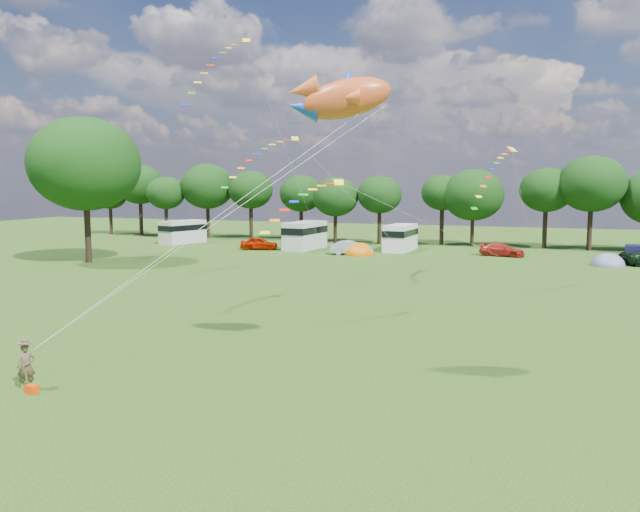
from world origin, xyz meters
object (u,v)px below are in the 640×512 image
(car_c, at_px, (502,250))
(campervan_a, at_px, (183,231))
(campervan_b, at_px, (305,234))
(tent_orange, at_px, (359,254))
(fish_kite, at_px, (338,98))
(big_tree, at_px, (85,164))
(car_a, at_px, (259,243))
(kite_flyer, at_px, (26,366))
(campervan_c, at_px, (400,237))
(tent_greyblue, at_px, (608,266))
(car_b, at_px, (351,248))

(car_c, distance_m, campervan_a, 37.37)
(car_c, xyz_separation_m, campervan_b, (-21.04, -0.50, 1.00))
(tent_orange, xyz_separation_m, fish_kite, (10.40, -38.64, 10.43))
(tent_orange, bearing_deg, big_tree, -146.29)
(campervan_a, relative_size, fish_kite, 1.47)
(car_a, bearing_deg, campervan_b, -81.87)
(campervan_b, height_order, kite_flyer, campervan_b)
(campervan_c, relative_size, tent_greyblue, 1.79)
(car_c, relative_size, campervan_c, 0.73)
(tent_greyblue, relative_size, fish_kite, 0.79)
(car_c, bearing_deg, campervan_a, 100.55)
(kite_flyer, bearing_deg, campervan_c, 44.61)
(car_a, distance_m, campervan_c, 15.49)
(big_tree, distance_m, campervan_c, 32.63)
(car_b, xyz_separation_m, tent_greyblue, (24.04, -0.60, -0.70))
(tent_orange, distance_m, kite_flyer, 44.42)
(campervan_a, distance_m, fish_kite, 55.31)
(campervan_a, bearing_deg, tent_greyblue, -79.98)
(campervan_b, bearing_deg, car_a, 122.22)
(car_a, distance_m, tent_orange, 11.75)
(campervan_c, distance_m, kite_flyer, 49.58)
(car_a, bearing_deg, campervan_a, 55.81)
(big_tree, bearing_deg, tent_greyblue, 16.97)
(car_a, distance_m, car_c, 25.74)
(kite_flyer, bearing_deg, car_a, 62.79)
(big_tree, height_order, car_a, big_tree)
(tent_orange, height_order, kite_flyer, kite_flyer)
(campervan_b, relative_size, tent_greyblue, 1.96)
(car_c, relative_size, campervan_b, 0.66)
(car_c, bearing_deg, fish_kite, -173.30)
(big_tree, height_order, tent_greyblue, big_tree)
(campervan_a, xyz_separation_m, campervan_c, (26.63, 0.93, 0.02))
(fish_kite, bearing_deg, car_b, 91.10)
(car_a, distance_m, car_b, 10.96)
(campervan_c, height_order, fish_kite, fish_kite)
(car_b, xyz_separation_m, fish_kite, (11.19, -38.45, 9.73))
(campervan_b, distance_m, tent_greyblue, 30.69)
(kite_flyer, xyz_separation_m, fish_kite, (9.76, 5.77, 9.62))
(car_a, relative_size, kite_flyer, 2.51)
(car_a, relative_size, campervan_b, 0.65)
(campervan_c, xyz_separation_m, tent_greyblue, (20.08, -5.89, -1.50))
(car_c, distance_m, kite_flyer, 49.81)
(campervan_a, bearing_deg, fish_kite, -125.57)
(big_tree, xyz_separation_m, campervan_b, (14.64, 17.64, -7.38))
(car_c, bearing_deg, big_tree, 128.37)
(campervan_c, bearing_deg, fish_kite, -167.41)
(big_tree, height_order, car_b, big_tree)
(campervan_b, relative_size, tent_orange, 1.86)
(campervan_a, distance_m, tent_greyblue, 47.00)
(car_b, distance_m, tent_greyblue, 24.06)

